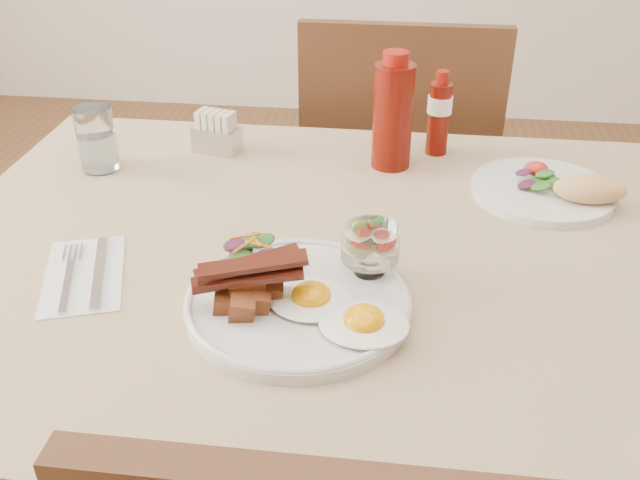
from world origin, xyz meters
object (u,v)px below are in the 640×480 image
ketchup_bottle (393,114)px  water_glass (97,143)px  chair_far (396,185)px  fruit_cup (370,244)px  hot_sauce_bottle (439,114)px  second_plate (554,189)px  table (386,303)px  main_plate (298,304)px  sugar_caddy (217,134)px

ketchup_bottle → water_glass: ketchup_bottle is taller
chair_far → fruit_cup: size_ratio=12.14×
hot_sauce_bottle → water_glass: 0.59m
fruit_cup → second_plate: bearing=44.7°
ketchup_bottle → hot_sauce_bottle: bearing=38.5°
table → water_glass: 0.57m
main_plate → ketchup_bottle: size_ratio=1.40×
main_plate → hot_sauce_bottle: hot_sauce_bottle is taller
fruit_cup → hot_sauce_bottle: 0.44m
fruit_cup → water_glass: 0.56m
table → chair_far: chair_far is taller
second_plate → sugar_caddy: 0.59m
second_plate → hot_sauce_bottle: 0.25m
chair_far → main_plate: (-0.11, -0.81, 0.24)m
main_plate → hot_sauce_bottle: bearing=70.5°
chair_far → second_plate: size_ratio=3.98×
table → second_plate: bearing=38.0°
table → hot_sauce_bottle: bearing=78.9°
fruit_cup → sugar_caddy: 0.49m
fruit_cup → main_plate: bearing=-139.5°
main_plate → table: bearing=53.9°
fruit_cup → sugar_caddy: bearing=128.0°
sugar_caddy → second_plate: bearing=3.7°
chair_far → main_plate: chair_far is taller
main_plate → hot_sauce_bottle: (0.18, 0.50, 0.07)m
second_plate → ketchup_bottle: ketchup_bottle is taller
fruit_cup → hot_sauce_bottle: size_ratio=0.51×
fruit_cup → chair_far: bearing=88.1°
table → main_plate: 0.21m
main_plate → ketchup_bottle: (0.10, 0.43, 0.09)m
water_glass → chair_far: bearing=41.8°
second_plate → sugar_caddy: sugar_caddy is taller
hot_sauce_bottle → ketchup_bottle: bearing=-141.5°
main_plate → sugar_caddy: bearing=115.5°
main_plate → water_glass: (-0.40, 0.36, 0.04)m
ketchup_bottle → table: bearing=-87.8°
second_plate → water_glass: size_ratio=2.13×
sugar_caddy → water_glass: water_glass is taller
chair_far → ketchup_bottle: 0.49m
chair_far → table: bearing=-90.0°
fruit_cup → sugar_caddy: size_ratio=0.84×
ketchup_bottle → sugar_caddy: size_ratio=2.19×
chair_far → water_glass: (-0.51, -0.45, 0.28)m
fruit_cup → second_plate: (0.28, 0.27, -0.04)m
chair_far → ketchup_bottle: bearing=-91.7°
fruit_cup → second_plate: fruit_cup is taller
chair_far → sugar_caddy: 0.55m
main_plate → second_plate: bearing=43.8°
main_plate → second_plate: 0.50m
fruit_cup → water_glass: size_ratio=0.70×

